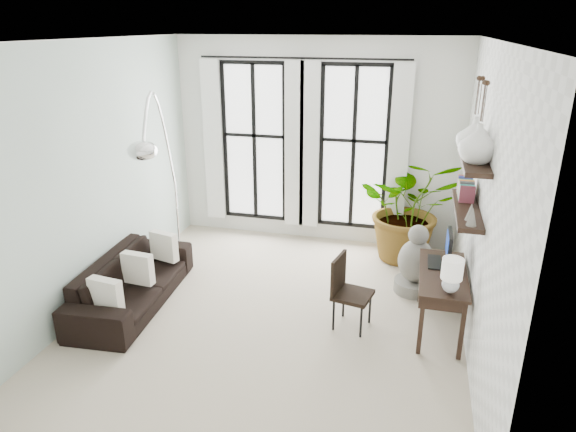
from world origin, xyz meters
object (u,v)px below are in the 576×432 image
(plant, at_px, (410,208))
(arc_lamp, at_px, (157,136))
(desk_chair, at_px, (346,287))
(sofa, at_px, (132,281))
(desk, at_px, (443,278))
(buddha, at_px, (416,264))

(plant, relative_size, arc_lamp, 0.62)
(plant, xyz_separation_m, desk_chair, (-0.63, -2.07, -0.30))
(plant, bearing_deg, arc_lamp, -155.85)
(sofa, bearing_deg, arc_lamp, -11.43)
(desk, distance_m, buddha, 0.99)
(sofa, bearing_deg, desk, -89.58)
(sofa, relative_size, desk, 1.71)
(sofa, xyz_separation_m, desk_chair, (2.69, 0.15, 0.19))
(arc_lamp, xyz_separation_m, buddha, (3.36, 0.41, -1.60))
(desk_chair, xyz_separation_m, arc_lamp, (-2.59, 0.63, 1.50))
(sofa, xyz_separation_m, plant, (3.31, 2.23, 0.50))
(plant, distance_m, desk_chair, 2.19)
(sofa, height_order, desk, desk)
(desk, relative_size, buddha, 1.31)
(desk, distance_m, arc_lamp, 3.91)
(sofa, relative_size, plant, 1.31)
(plant, distance_m, arc_lamp, 3.72)
(buddha, bearing_deg, arc_lamp, -173.08)
(plant, bearing_deg, buddha, -82.06)
(sofa, distance_m, desk, 3.78)
(sofa, distance_m, desk_chair, 2.70)
(sofa, bearing_deg, buddha, -74.97)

